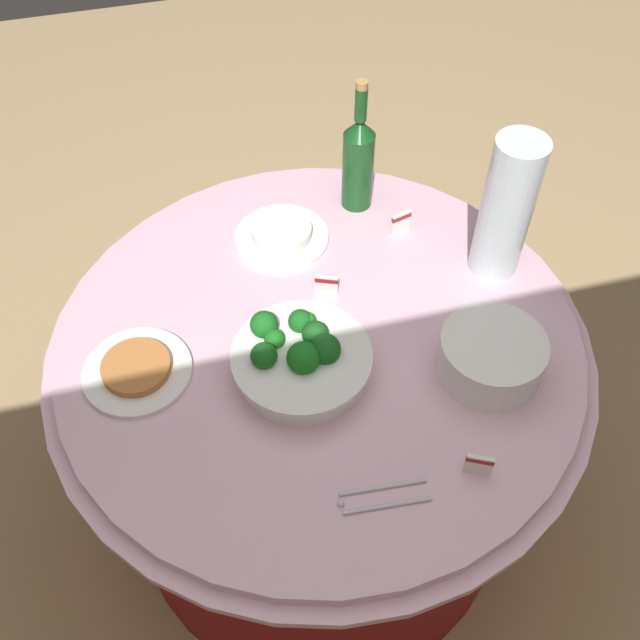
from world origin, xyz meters
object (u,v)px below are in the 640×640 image
object	(u,v)px
plate_stack	(491,356)
food_plate_peanuts	(137,369)
label_placard_mid	(326,285)
label_placard_front	(479,464)
decorative_fruit_vase	(506,212)
food_plate_rice	(282,234)
wine_bottle	(358,160)
serving_tongs	(381,497)
broccoli_bowl	(301,358)
label_placard_rear	(401,222)

from	to	relation	value
plate_stack	food_plate_peanuts	world-z (taller)	plate_stack
label_placard_mid	label_placard_front	bearing A→B (deg)	107.05
label_placard_front	label_placard_mid	distance (m)	0.51
decorative_fruit_vase	food_plate_rice	xyz separation A→B (m)	(0.44, -0.20, -0.15)
wine_bottle	serving_tongs	size ratio (longest dim) A/B	2.00
broccoli_bowl	label_placard_rear	bearing A→B (deg)	-134.26
wine_bottle	label_placard_front	distance (m)	0.77
decorative_fruit_vase	label_placard_front	distance (m)	0.55
plate_stack	food_plate_rice	world-z (taller)	plate_stack
food_plate_peanuts	label_placard_rear	xyz separation A→B (m)	(-0.64, -0.25, 0.02)
decorative_fruit_vase	food_plate_peanuts	bearing A→B (deg)	6.55
label_placard_front	food_plate_rice	bearing A→B (deg)	-73.22
decorative_fruit_vase	food_plate_peanuts	distance (m)	0.83
label_placard_rear	label_placard_front	bearing A→B (deg)	83.60
food_plate_peanuts	label_placard_front	distance (m)	0.69
broccoli_bowl	serving_tongs	distance (m)	0.32
food_plate_rice	label_placard_front	size ratio (longest dim) A/B	4.00
plate_stack	decorative_fruit_vase	world-z (taller)	decorative_fruit_vase
plate_stack	label_placard_mid	xyz separation A→B (m)	(0.26, -0.28, -0.01)
wine_bottle	decorative_fruit_vase	world-z (taller)	decorative_fruit_vase
serving_tongs	food_plate_rice	size ratio (longest dim) A/B	0.76
broccoli_bowl	label_placard_mid	bearing A→B (deg)	-119.06
decorative_fruit_vase	food_plate_rice	bearing A→B (deg)	-24.78
label_placard_rear	food_plate_peanuts	bearing A→B (deg)	21.34
food_plate_peanuts	label_placard_mid	world-z (taller)	label_placard_mid
wine_bottle	plate_stack	bearing A→B (deg)	101.41
broccoli_bowl	wine_bottle	distance (m)	0.53
wine_bottle	food_plate_rice	world-z (taller)	wine_bottle
label_placard_front	label_placard_mid	xyz separation A→B (m)	(0.15, -0.49, 0.00)
food_plate_rice	decorative_fruit_vase	bearing A→B (deg)	155.22
wine_bottle	food_plate_peanuts	xyz separation A→B (m)	(0.57, 0.38, -0.12)
plate_stack	wine_bottle	bearing A→B (deg)	-78.59
plate_stack	serving_tongs	xyz separation A→B (m)	(0.29, 0.21, -0.04)
wine_bottle	label_placard_front	bearing A→B (deg)	90.01
food_plate_peanuts	label_placard_front	xyz separation A→B (m)	(-0.57, 0.38, 0.02)
broccoli_bowl	food_plate_peanuts	size ratio (longest dim) A/B	1.27
broccoli_bowl	wine_bottle	world-z (taller)	wine_bottle
wine_bottle	label_placard_mid	world-z (taller)	wine_bottle
label_placard_front	wine_bottle	bearing A→B (deg)	-89.99
decorative_fruit_vase	label_placard_rear	bearing A→B (deg)	-43.63
food_plate_peanuts	serving_tongs	bearing A→B (deg)	135.11
serving_tongs	label_placard_mid	xyz separation A→B (m)	(-0.03, -0.49, 0.03)
serving_tongs	label_placard_mid	bearing A→B (deg)	-93.90
label_placard_front	broccoli_bowl	bearing A→B (deg)	-50.06
wine_bottle	label_placard_rear	distance (m)	0.17
label_placard_mid	wine_bottle	bearing A→B (deg)	-118.93
wine_bottle	food_plate_rice	xyz separation A→B (m)	(0.21, 0.08, -0.11)
broccoli_bowl	decorative_fruit_vase	xyz separation A→B (m)	(-0.49, -0.17, 0.12)
decorative_fruit_vase	label_placard_front	bearing A→B (deg)	63.52
wine_bottle	serving_tongs	bearing A→B (deg)	76.49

